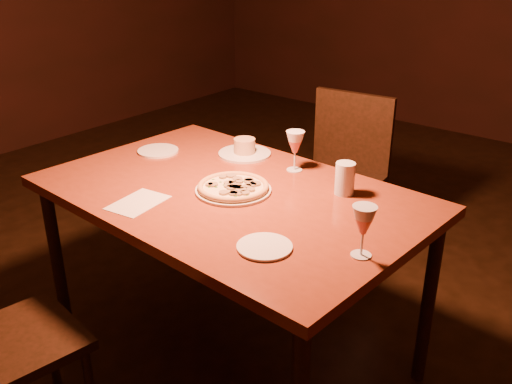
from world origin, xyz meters
The scene contains 11 objects.
floor centered at (0.00, 0.00, 0.00)m, with size 7.00×7.00×0.00m, color #311D10.
dining_table centered at (0.27, -0.27, 0.74)m, with size 1.56×1.05×0.81m.
chair_far centered at (0.17, 0.76, 0.54)m, with size 0.51×0.51×0.95m.
pizza_plate centered at (0.29, -0.27, 0.83)m, with size 0.30×0.30×0.03m.
ramekin_saucer centered at (0.06, 0.08, 0.83)m, with size 0.24×0.24×0.08m.
wine_glass_far centered at (0.34, 0.06, 0.90)m, with size 0.08×0.08×0.17m, color #C05750, non-canonical shape.
wine_glass_right centered at (0.93, -0.39, 0.89)m, with size 0.08×0.08×0.17m, color #C05750, non-canonical shape.
water_tumbler centered at (0.64, -0.01, 0.87)m, with size 0.08×0.08×0.13m, color silver.
side_plate_left centered at (-0.28, -0.15, 0.81)m, with size 0.19×0.19×0.01m, color silver.
side_plate_near centered at (0.66, -0.54, 0.81)m, with size 0.18×0.18×0.01m, color silver.
menu_card centered at (0.08, -0.58, 0.81)m, with size 0.15×0.22×0.00m, color beige.
Camera 1 is at (1.65, -1.80, 1.73)m, focal length 40.00 mm.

